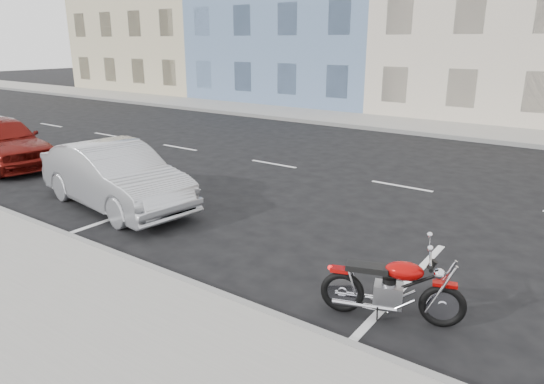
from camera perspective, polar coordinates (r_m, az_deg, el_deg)
The scene contains 8 objects.
ground at distance 12.24m, azimuth 23.74°, elevation -0.95°, with size 120.00×120.00×0.00m, color black.
sidewalk_far at distance 21.73m, azimuth 16.00°, elevation 7.54°, with size 80.00×3.40×0.15m, color gray.
curb_near at distance 9.17m, azimuth -20.67°, elevation -5.97°, with size 80.00×0.12×0.16m, color gray.
curb_far at distance 20.16m, azimuth 14.31°, elevation 6.96°, with size 80.00×0.12×0.16m, color gray.
bldg_far_west at distance 39.68m, azimuth -10.38°, elevation 20.67°, with size 12.00×12.00×12.00m, color #C5B791.
motorcycle at distance 6.66m, azimuth 19.73°, elevation -11.56°, with size 1.80×0.84×0.94m.
sedan_silver at distance 11.16m, azimuth -17.97°, elevation 1.81°, with size 1.50×4.29×1.41m, color #A7A9AE.
car_row_a at distance 16.25m, azimuth -29.22°, elevation 5.23°, with size 1.73×4.30×1.47m, color #650F0B.
Camera 1 is at (2.20, -11.51, 3.54)m, focal length 32.00 mm.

